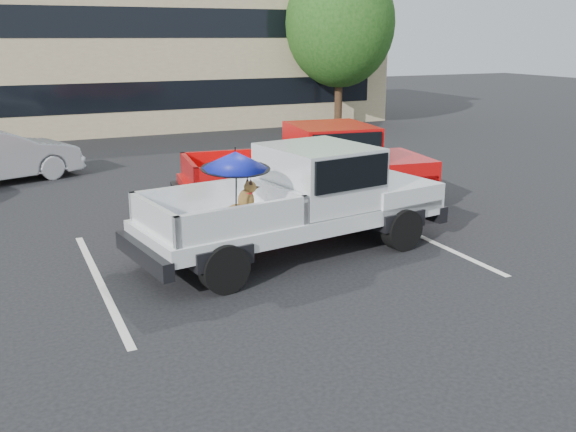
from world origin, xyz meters
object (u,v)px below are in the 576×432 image
Objects in this scene: tree_right at (340,23)px; silver_pickup at (308,194)px; red_pickup at (323,164)px; tree_back at (208,21)px.

silver_pickup is at bearing -120.88° from tree_right.
silver_pickup is 1.00× the size of red_pickup.
red_pickup is at bearing 47.94° from silver_pickup.
tree_back is at bearing 110.56° from tree_right.
tree_right is 13.76m from red_pickup.
tree_right is 8.55m from tree_back.
red_pickup is (-3.77, -19.55, -3.39)m from tree_back.
silver_pickup is at bearing -115.83° from red_pickup.
tree_back is (-3.00, 8.00, 0.20)m from tree_right.
silver_pickup is 2.88m from red_pickup.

